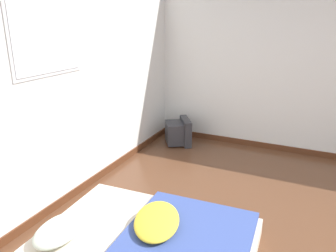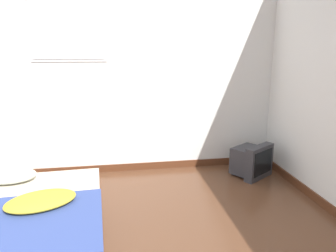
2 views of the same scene
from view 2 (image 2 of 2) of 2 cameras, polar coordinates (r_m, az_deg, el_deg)
wall_back at (r=4.16m, az=-17.10°, el=9.04°), size 7.61×0.08×2.60m
mattress_bed at (r=3.33m, az=-24.04°, el=-13.98°), size 1.48×1.87×0.30m
crt_tv at (r=4.24m, az=14.33°, el=-5.88°), size 0.55×0.54×0.41m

